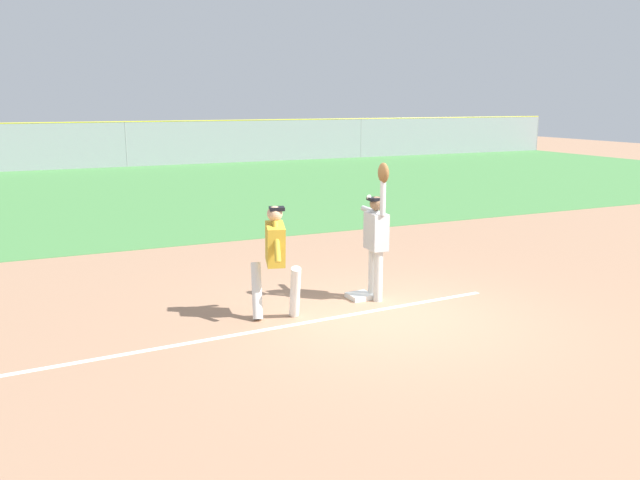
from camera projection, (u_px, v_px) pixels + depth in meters
The scene contains 12 objects.
ground_plane at pixel (386, 316), 9.98m from camera, with size 77.33×77.33×0.00m, color tan.
outfield_grass at pixel (168, 190), 23.97m from camera, with size 52.50×19.09×0.01m, color #4C8C47.
chalk_foul_line at pixel (119, 355), 8.45m from camera, with size 12.00×0.10×0.01m, color white.
first_base at pixel (360, 296), 10.88m from camera, with size 0.38×0.38×0.08m, color white.
fielder at pixel (377, 233), 10.59m from camera, with size 0.29×0.90×2.28m.
runner at pixel (275, 254), 9.68m from camera, with size 0.76×0.83×1.72m.
baseball at pixel (369, 197), 10.49m from camera, with size 0.07×0.07×0.07m, color white.
outfield_fence at pixel (126, 144), 32.22m from camera, with size 52.58×0.08×2.24m.
parked_car_black at pixel (49, 151), 33.50m from camera, with size 4.45×2.21×1.25m.
parked_car_tan at pixel (146, 148), 35.84m from camera, with size 4.51×2.34×1.25m.
parked_car_red at pixel (234, 145), 38.26m from camera, with size 4.53×2.38×1.25m.
parked_car_white at pixel (312, 143), 40.15m from camera, with size 4.48×2.28×1.25m.
Camera 1 is at (-4.90, -8.22, 3.23)m, focal length 36.74 mm.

